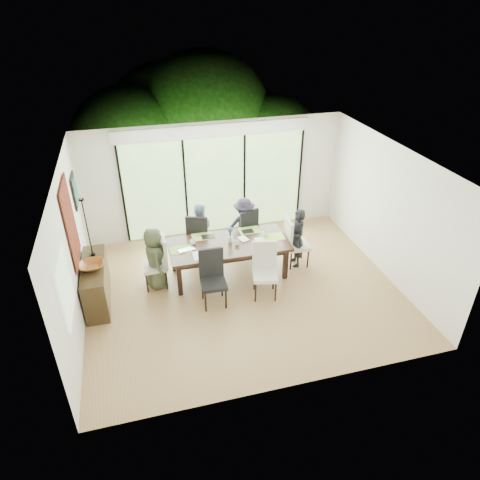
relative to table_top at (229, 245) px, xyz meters
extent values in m
cube|color=brown|center=(0.15, -0.59, -0.73)|extent=(6.00, 5.00, 0.01)
cube|color=white|center=(0.15, -0.59, 1.98)|extent=(6.00, 5.00, 0.01)
cube|color=silver|center=(0.15, 1.92, 0.63)|extent=(6.00, 0.02, 2.70)
cube|color=silver|center=(0.15, -3.10, 0.63)|extent=(6.00, 0.02, 2.70)
cube|color=silver|center=(-2.86, -0.59, 0.63)|extent=(0.02, 5.00, 2.70)
cube|color=beige|center=(3.16, -0.59, 0.63)|extent=(0.02, 5.00, 2.70)
cube|color=#598C3F|center=(0.15, 1.88, 0.48)|extent=(4.20, 0.02, 2.30)
cube|color=white|center=(0.15, 1.87, 1.78)|extent=(4.40, 0.06, 0.28)
cube|color=black|center=(-1.95, 1.87, 0.48)|extent=(0.05, 0.04, 2.30)
cube|color=black|center=(-0.55, 1.87, 0.48)|extent=(0.05, 0.04, 2.30)
cube|color=black|center=(0.85, 1.87, 0.48)|extent=(0.05, 0.04, 2.30)
cube|color=black|center=(2.25, 1.87, 0.48)|extent=(0.05, 0.04, 2.30)
cube|color=#8CAD7F|center=(-2.82, -1.79, 0.78)|extent=(0.02, 0.90, 1.00)
cube|color=brown|center=(0.15, 2.81, -0.77)|extent=(6.00, 1.80, 0.10)
cube|color=brown|center=(0.15, 3.61, -0.17)|extent=(6.00, 0.08, 0.06)
sphere|color=#14380F|center=(-1.65, 4.61, 0.72)|extent=(3.20, 3.20, 3.20)
sphere|color=#14380F|center=(0.55, 5.21, 1.08)|extent=(4.00, 4.00, 4.00)
sphere|color=#14380F|center=(2.35, 4.41, 0.54)|extent=(2.80, 2.80, 2.80)
sphere|color=#14380F|center=(-0.45, 5.91, 0.90)|extent=(3.60, 3.60, 3.60)
cube|color=black|center=(0.00, 0.00, 0.00)|extent=(2.40, 1.10, 0.06)
cube|color=black|center=(0.00, 0.00, -0.09)|extent=(2.20, 0.90, 0.10)
cube|color=black|center=(-1.08, -0.43, -0.38)|extent=(0.09, 0.09, 0.69)
cube|color=black|center=(1.08, -0.43, -0.38)|extent=(0.09, 0.09, 0.69)
cube|color=black|center=(-1.08, 0.43, -0.38)|extent=(0.09, 0.09, 0.69)
cube|color=black|center=(1.08, 0.43, -0.38)|extent=(0.09, 0.09, 0.69)
imported|color=#414B32|center=(-1.48, 0.00, -0.08)|extent=(0.41, 0.62, 1.29)
imported|color=black|center=(1.48, 0.00, -0.08)|extent=(0.40, 0.62, 1.29)
imported|color=#7B98B2|center=(-0.45, 0.83, -0.08)|extent=(0.64, 0.45, 1.29)
imported|color=#241E2E|center=(0.55, 0.83, -0.08)|extent=(0.67, 0.50, 1.29)
cube|color=olive|center=(-0.95, 0.00, 0.03)|extent=(0.44, 0.32, 0.01)
cube|color=#94C345|center=(0.95, 0.00, 0.03)|extent=(0.44, 0.32, 0.01)
cube|color=#A4B841|center=(-0.45, 0.40, 0.03)|extent=(0.44, 0.32, 0.01)
cube|color=#7CB942|center=(0.55, 0.40, 0.03)|extent=(0.44, 0.32, 0.01)
cube|color=white|center=(-0.55, -0.30, 0.03)|extent=(0.44, 0.32, 0.01)
cube|color=black|center=(-0.35, 0.35, 0.04)|extent=(0.26, 0.18, 0.01)
cube|color=black|center=(0.50, 0.35, 0.04)|extent=(0.24, 0.17, 0.01)
cube|color=white|center=(0.70, -0.05, 0.03)|extent=(0.30, 0.22, 0.00)
cube|color=white|center=(-0.55, -0.30, 0.05)|extent=(0.26, 0.26, 0.02)
cube|color=#C36D16|center=(-0.55, -0.30, 0.07)|extent=(0.20, 0.20, 0.01)
cylinder|color=silver|center=(0.05, 0.05, 0.09)|extent=(0.08, 0.08, 0.12)
cylinder|color=#337226|center=(0.05, 0.05, 0.21)|extent=(0.04, 0.04, 0.16)
sphere|color=#4351A8|center=(0.05, 0.05, 0.31)|extent=(0.11, 0.11, 0.11)
imported|color=silver|center=(-0.85, -0.10, 0.04)|extent=(0.37, 0.27, 0.03)
imported|color=white|center=(-0.70, 0.15, 0.08)|extent=(0.18, 0.18, 0.10)
imported|color=white|center=(0.15, -0.10, 0.08)|extent=(0.12, 0.12, 0.09)
imported|color=white|center=(0.80, 0.10, 0.08)|extent=(0.17, 0.17, 0.10)
imported|color=white|center=(0.25, 0.05, 0.04)|extent=(0.23, 0.27, 0.02)
cube|color=black|center=(-2.61, -0.21, -0.31)|extent=(0.41, 1.45, 0.82)
imported|color=brown|center=(-2.61, -0.31, 0.15)|extent=(0.43, 0.43, 0.11)
cylinder|color=black|center=(-2.61, 0.14, 0.12)|extent=(0.09, 0.09, 0.04)
cylinder|color=black|center=(-2.61, 0.14, 0.69)|extent=(0.02, 0.02, 1.14)
cylinder|color=black|center=(-2.61, 0.14, 1.25)|extent=(0.09, 0.09, 0.03)
cylinder|color=silver|center=(-2.61, 0.14, 1.31)|extent=(0.03, 0.03, 0.09)
cube|color=maroon|center=(-2.82, -0.19, 0.98)|extent=(0.02, 1.00, 1.50)
cube|color=black|center=(-2.82, 1.11, 1.03)|extent=(0.03, 0.55, 0.65)
cube|color=#164847|center=(-2.80, 1.11, 1.03)|extent=(0.01, 0.45, 0.55)
camera|label=1|loc=(-1.68, -7.16, 4.47)|focal=32.00mm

